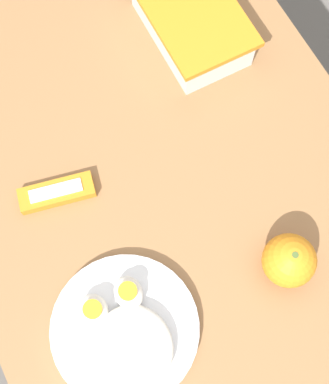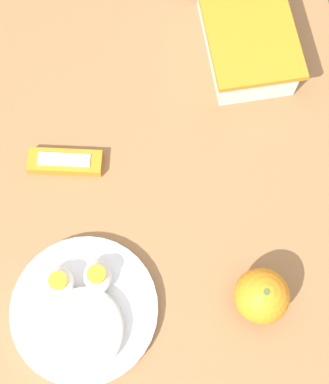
{
  "view_description": "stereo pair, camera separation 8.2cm",
  "coord_description": "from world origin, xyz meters",
  "px_view_note": "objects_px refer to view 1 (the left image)",
  "views": [
    {
      "loc": [
        0.22,
        -0.13,
        1.57
      ],
      "look_at": [
        -0.01,
        -0.01,
        0.8
      ],
      "focal_mm": 50.0,
      "sensor_mm": 36.0,
      "label": 1
    },
    {
      "loc": [
        0.24,
        -0.06,
        1.57
      ],
      "look_at": [
        -0.01,
        -0.01,
        0.8
      ],
      "focal_mm": 50.0,
      "sensor_mm": 36.0,
      "label": 2
    }
  ],
  "objects_px": {
    "orange_fruit": "(289,261)",
    "candy_bar": "(57,193)",
    "food_container": "(191,23)",
    "rice_plate": "(126,332)"
  },
  "relations": [
    {
      "from": "rice_plate",
      "to": "candy_bar",
      "type": "relative_size",
      "value": 1.74
    },
    {
      "from": "food_container",
      "to": "candy_bar",
      "type": "relative_size",
      "value": 1.8
    },
    {
      "from": "orange_fruit",
      "to": "candy_bar",
      "type": "relative_size",
      "value": 0.64
    },
    {
      "from": "food_container",
      "to": "candy_bar",
      "type": "xyz_separation_m",
      "value": [
        0.17,
        -0.33,
        -0.02
      ]
    },
    {
      "from": "orange_fruit",
      "to": "rice_plate",
      "type": "relative_size",
      "value": 0.37
    },
    {
      "from": "rice_plate",
      "to": "candy_bar",
      "type": "distance_m",
      "value": 0.24
    },
    {
      "from": "food_container",
      "to": "candy_bar",
      "type": "height_order",
      "value": "food_container"
    },
    {
      "from": "candy_bar",
      "to": "food_container",
      "type": "bearing_deg",
      "value": 116.93
    },
    {
      "from": "food_container",
      "to": "rice_plate",
      "type": "bearing_deg",
      "value": -38.49
    },
    {
      "from": "food_container",
      "to": "rice_plate",
      "type": "relative_size",
      "value": 1.03
    }
  ]
}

